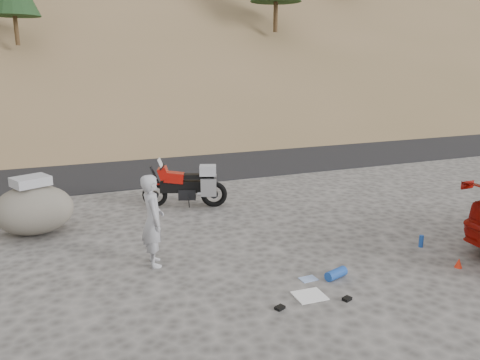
# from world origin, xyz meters

# --- Properties ---
(ground) EXTENTS (140.00, 140.00, 0.00)m
(ground) POSITION_xyz_m (0.00, 0.00, 0.00)
(ground) COLOR #474542
(ground) RESTS_ON ground
(road) EXTENTS (120.00, 7.00, 0.05)m
(road) POSITION_xyz_m (0.00, 9.00, 0.00)
(road) COLOR black
(road) RESTS_ON ground
(motorcycle) EXTENTS (2.04, 1.02, 1.26)m
(motorcycle) POSITION_xyz_m (0.01, 3.38, 0.54)
(motorcycle) COLOR black
(motorcycle) RESTS_ON ground
(man) EXTENTS (0.42, 0.62, 1.65)m
(man) POSITION_xyz_m (-1.51, 0.26, 0.00)
(man) COLOR #98989E
(man) RESTS_ON ground
(boulder) EXTENTS (1.86, 1.68, 1.22)m
(boulder) POSITION_xyz_m (-3.51, 2.77, 0.53)
(boulder) COLOR #57534A
(boulder) RESTS_ON ground
(gear_white_cloth) EXTENTS (0.48, 0.43, 0.02)m
(gear_white_cloth) POSITION_xyz_m (0.47, -1.82, 0.01)
(gear_white_cloth) COLOR white
(gear_white_cloth) RESTS_ON ground
(gear_blue_mat) EXTENTS (0.45, 0.29, 0.17)m
(gear_blue_mat) POSITION_xyz_m (1.20, -1.44, 0.08)
(gear_blue_mat) COLOR #184094
(gear_blue_mat) RESTS_ON ground
(gear_bottle) EXTENTS (0.11, 0.11, 0.24)m
(gear_bottle) POSITION_xyz_m (3.51, -0.88, 0.12)
(gear_bottle) COLOR #184094
(gear_bottle) RESTS_ON ground
(gear_funnel) EXTENTS (0.18, 0.18, 0.17)m
(gear_funnel) POSITION_xyz_m (3.44, -1.88, 0.09)
(gear_funnel) COLOR red
(gear_funnel) RESTS_ON ground
(gear_glove_a) EXTENTS (0.17, 0.15, 0.04)m
(gear_glove_a) POSITION_xyz_m (-0.13, -1.99, 0.02)
(gear_glove_a) COLOR black
(gear_glove_a) RESTS_ON ground
(gear_glove_b) EXTENTS (0.16, 0.15, 0.05)m
(gear_glove_b) POSITION_xyz_m (0.94, -2.14, 0.02)
(gear_glove_b) COLOR black
(gear_glove_b) RESTS_ON ground
(gear_blue_cloth) EXTENTS (0.29, 0.22, 0.01)m
(gear_blue_cloth) POSITION_xyz_m (0.75, -1.30, 0.01)
(gear_blue_cloth) COLOR #89A2D3
(gear_blue_cloth) RESTS_ON ground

